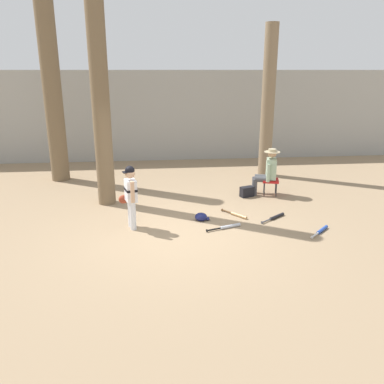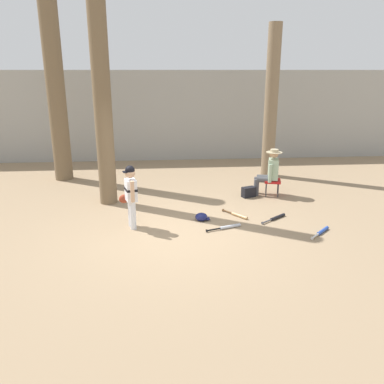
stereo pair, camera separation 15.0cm
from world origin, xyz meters
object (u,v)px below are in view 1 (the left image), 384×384
object	(u,v)px
tree_near_player	(99,82)
batting_helmet_navy	(201,217)
seated_spectator	(267,170)
bat_blue_youth	(321,230)
folding_stool	(270,181)
bat_aluminum_silver	(228,227)
tree_behind_spectator	(268,109)
bat_wood_tan	(237,215)
handbag_beside_stool	(247,192)
young_ballplayer	(130,193)
bat_black_composite	(275,217)
tree_far_left	(51,81)

from	to	relation	value
tree_near_player	batting_helmet_navy	world-z (taller)	tree_near_player
tree_near_player	seated_spectator	bearing A→B (deg)	3.72
bat_blue_youth	folding_stool	bearing A→B (deg)	96.92
bat_aluminum_silver	tree_behind_spectator	bearing A→B (deg)	64.79
folding_stool	bat_wood_tan	size ratio (longest dim) A/B	0.80
seated_spectator	bat_aluminum_silver	distance (m)	2.64
folding_stool	bat_wood_tan	bearing A→B (deg)	-129.00
tree_behind_spectator	bat_wood_tan	size ratio (longest dim) A/B	7.35
tree_behind_spectator	folding_stool	size ratio (longest dim) A/B	9.22
tree_behind_spectator	batting_helmet_navy	world-z (taller)	tree_behind_spectator
handbag_beside_stool	bat_blue_youth	xyz separation A→B (m)	(0.94, -2.40, -0.10)
young_ballplayer	seated_spectator	distance (m)	3.87
tree_near_player	bat_black_composite	xyz separation A→B (m)	(3.75, -1.45, -2.81)
young_ballplayer	folding_stool	size ratio (longest dim) A/B	2.69
tree_behind_spectator	batting_helmet_navy	xyz separation A→B (m)	(-2.41, -3.60, -1.91)
folding_stool	bat_black_composite	world-z (taller)	folding_stool
seated_spectator	bat_blue_youth	distance (m)	2.63
tree_far_left	seated_spectator	bearing A→B (deg)	-20.01
bat_aluminum_silver	folding_stool	bearing A→B (deg)	54.41
handbag_beside_stool	tree_far_left	bearing A→B (deg)	156.81
young_ballplayer	seated_spectator	size ratio (longest dim) A/B	1.09
tree_far_left	bat_blue_youth	distance (m)	8.04
seated_spectator	bat_wood_tan	bearing A→B (deg)	-126.21
folding_stool	bat_wood_tan	xyz separation A→B (m)	(-1.18, -1.46, -0.33)
seated_spectator	batting_helmet_navy	xyz separation A→B (m)	(-1.91, -1.65, -0.56)
folding_stool	bat_blue_youth	world-z (taller)	folding_stool
folding_stool	handbag_beside_stool	xyz separation A→B (m)	(-0.63, -0.11, -0.23)
batting_helmet_navy	bat_black_composite	bearing A→B (deg)	-2.09
handbag_beside_stool	tree_near_player	bearing A→B (deg)	-177.82
seated_spectator	batting_helmet_navy	bearing A→B (deg)	-139.12
tree_behind_spectator	bat_blue_youth	distance (m)	4.88
tree_near_player	seated_spectator	size ratio (longest dim) A/B	5.25
folding_stool	seated_spectator	distance (m)	0.29
tree_near_player	young_ballplayer	distance (m)	2.74
young_ballplayer	bat_wood_tan	distance (m)	2.43
tree_behind_spectator	handbag_beside_stool	xyz separation A→B (m)	(-1.04, -2.08, -1.85)
folding_stool	bat_black_composite	bearing A→B (deg)	-102.65
bat_wood_tan	batting_helmet_navy	distance (m)	0.84
folding_stool	handbag_beside_stool	world-z (taller)	folding_stool
folding_stool	batting_helmet_navy	size ratio (longest dim) A/B	1.55
batting_helmet_navy	bat_blue_youth	bearing A→B (deg)	-20.90
tree_far_left	bat_wood_tan	distance (m)	6.36
folding_stool	young_ballplayer	bearing A→B (deg)	-151.45
bat_wood_tan	bat_blue_youth	size ratio (longest dim) A/B	1.09
tree_near_player	folding_stool	world-z (taller)	tree_near_player
folding_stool	handbag_beside_stool	bearing A→B (deg)	-170.58
bat_blue_youth	batting_helmet_navy	xyz separation A→B (m)	(-2.30, 0.88, 0.04)
bat_black_composite	batting_helmet_navy	xyz separation A→B (m)	(-1.62, 0.06, 0.04)
tree_near_player	young_ballplayer	xyz separation A→B (m)	(0.66, -1.65, -2.09)
tree_near_player	tree_behind_spectator	bearing A→B (deg)	25.98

